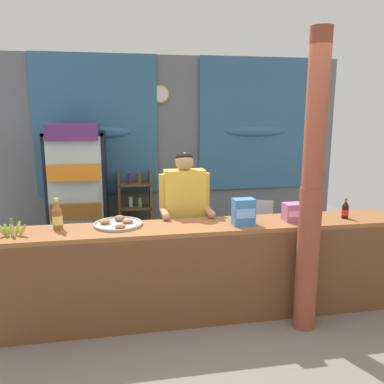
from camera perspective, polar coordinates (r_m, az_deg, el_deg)
The scene contains 14 objects.
ground_plane at distance 4.60m, azimuth -0.39°, elevation -13.76°, with size 7.26×7.26×0.00m, color slate.
back_wall_curtained at distance 5.88m, azimuth -3.13°, elevation 6.36°, with size 5.16×0.22×2.74m.
stall_counter at distance 3.76m, azimuth 2.66°, elevation -10.30°, with size 3.85×0.50×0.92m.
timber_post at distance 3.58m, azimuth 16.89°, elevation -0.25°, with size 0.22×0.20×2.64m.
drink_fridge at distance 5.39m, azimuth -16.19°, elevation 0.87°, with size 0.74×0.76×1.82m.
bottle_shelf_rack at distance 5.70m, azimuth -8.16°, elevation -2.49°, with size 0.48×0.28×1.13m.
plastic_lawn_chair at distance 5.29m, azimuth 9.30°, elevation -4.75°, with size 0.58×0.58×0.86m.
shopkeeper at distance 4.15m, azimuth -1.06°, elevation -2.17°, with size 0.54×0.42×1.56m.
soda_bottle_iced_tea at distance 3.75m, azimuth -18.88°, elevation -3.35°, with size 0.09×0.09×0.29m.
soda_bottle_cola at distance 4.21m, azimuth 21.28°, elevation -2.42°, with size 0.07×0.07×0.20m.
snack_box_wafer at distance 3.97m, azimuth 14.68°, elevation -2.80°, with size 0.22×0.15×0.17m.
snack_box_biscuit at distance 3.72m, azimuth 7.45°, elevation -2.87°, with size 0.20×0.14×0.25m.
pastry_tray at distance 3.76m, azimuth -10.64°, elevation -4.48°, with size 0.45×0.45×0.07m.
banana_bunch at distance 3.72m, azimuth -24.63°, elevation -4.91°, with size 0.27×0.07×0.16m.
Camera 1 is at (-0.72, -2.97, 1.97)m, focal length 36.90 mm.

